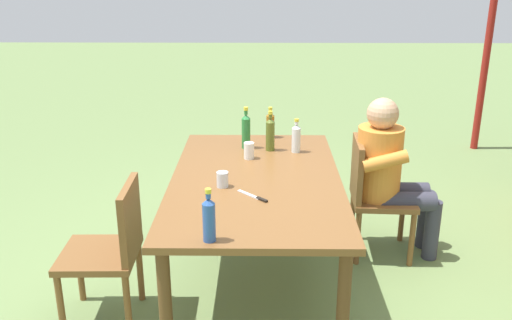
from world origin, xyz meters
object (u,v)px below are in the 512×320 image
Objects in this scene: dining_table at (256,189)px; bottle_blue at (209,219)px; chair_near_right at (112,246)px; bottle_olive at (270,134)px; cup_white at (249,151)px; backpack_by_near_side at (280,173)px; cup_glass at (222,179)px; bottle_clear at (296,138)px; bottle_green at (246,130)px; bottle_amber at (270,124)px; chair_far_left at (372,191)px; person_in_white_shirt at (389,170)px; table_knife at (255,197)px.

bottle_blue is at bearing -14.41° from dining_table.
chair_near_right is at bearing -63.49° from dining_table.
cup_white is at bearing -38.92° from bottle_olive.
chair_near_right is at bearing -27.66° from backpack_by_near_side.
cup_white is 1.22× the size of cup_glass.
bottle_clear is 1.46m from bottle_blue.
cup_glass is at bearing -9.20° from bottle_green.
dining_table is at bearing -6.63° from bottle_amber.
dining_table is 2.14× the size of chair_far_left.
chair_far_left is 0.95m from cup_white.
bottle_amber is at bearing -153.01° from bottle_clear.
backpack_by_near_side is at bearing 167.90° from cup_white.
bottle_olive is at bearing -98.98° from person_in_white_shirt.
bottle_clear is 0.80× the size of bottle_green.
cup_white is (0.05, -1.00, 0.16)m from person_in_white_shirt.
bottle_clear is at bearing 129.78° from chair_near_right.
person_in_white_shirt is 1.29m from cup_glass.
backpack_by_near_side is at bearing -151.11° from chair_far_left.
person_in_white_shirt reaches higher than bottle_olive.
chair_near_right is 4.68× the size of table_knife.
person_in_white_shirt reaches higher than cup_white.
dining_table is 0.90m from bottle_amber.
dining_table is at bearing 7.55° from bottle_green.
person_in_white_shirt is 4.00× the size of bottle_olive.
table_knife is (1.19, -0.11, -0.10)m from bottle_amber.
bottle_blue is 2.38× the size of cup_white.
bottle_amber is 1.20m from table_knife.
table_knife reaches higher than backpack_by_near_side.
bottle_amber is at bearing -8.41° from backpack_by_near_side.
chair_far_left is 0.74× the size of person_in_white_shirt.
bottle_olive is 0.77m from cup_glass.
chair_near_right is at bearing -44.95° from cup_white.
bottle_clear is 0.90× the size of bottle_blue.
bottle_green reaches higher than backpack_by_near_side.
cup_glass is (0.52, -0.15, -0.01)m from cup_white.
bottle_amber reaches higher than table_knife.
bottle_blue is at bearing -12.66° from bottle_olive.
bottle_clear is at bearing 143.96° from cup_glass.
bottle_blue reaches higher than table_knife.
chair_near_right is 3.15× the size of bottle_blue.
chair_far_left is 1.00× the size of chair_near_right.
chair_far_left is 1.23m from cup_glass.
backpack_by_near_side is (-1.02, 0.11, -0.70)m from bottle_olive.
chair_near_right is 9.13× the size of cup_glass.
bottle_clear is 0.84× the size of bottle_olive.
chair_far_left is 0.94m from bottle_amber.
dining_table is at bearing 179.18° from table_knife.
bottle_clear reaches higher than chair_near_right.
cup_glass is at bearing -36.04° from bottle_clear.
bottle_olive is at bearing 157.01° from cup_glass.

